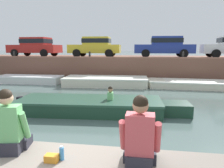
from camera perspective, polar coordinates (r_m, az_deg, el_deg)
The scene contains 17 objects.
ground_plane at distance 9.55m, azimuth 2.02°, elevation -5.03°, with size 400.00×400.00×0.00m, color #4C605B.
far_quay_wall at distance 18.28m, azimuth 5.37°, elevation 4.52°, with size 60.00×6.00×1.70m, color brown.
far_wall_coping at distance 15.36m, azimuth 4.77°, elevation 6.94°, with size 60.00×0.24×0.08m, color #925F4C.
boat_moored_west_white at distance 16.20m, azimuth -21.40°, elevation 1.16°, with size 5.34×1.50×0.50m.
boat_moored_central_cream at distance 13.84m, azimuth -0.55°, elevation 0.64°, with size 6.30×2.35×0.56m.
boat_moored_east_cream at distance 14.13m, azimuth 21.26°, elevation -0.08°, with size 6.16×2.17×0.43m.
motorboat_passing at distance 8.18m, azimuth -4.12°, elevation -5.66°, with size 6.47×2.15×0.99m.
car_leftmost_red at distance 19.23m, azimuth -19.38°, elevation 9.33°, with size 4.15×2.10×1.54m.
car_left_inner_yellow at distance 17.45m, azimuth -4.29°, elevation 9.88°, with size 4.04×2.09×1.54m.
car_centre_blue at distance 17.06m, azimuth 13.60°, elevation 9.66°, with size 4.35×1.91×1.54m.
mooring_bollard_west at distance 18.37m, azimuth -24.21°, elevation 7.17°, with size 0.15×0.15×0.45m.
mooring_bollard_mid at distance 15.96m, azimuth -5.87°, elevation 7.73°, with size 0.15×0.15×0.45m.
mooring_bollard_east at distance 15.64m, azimuth 18.08°, elevation 7.29°, with size 0.15×0.15×0.45m.
person_seated_left at distance 3.60m, azimuth -25.18°, elevation -10.33°, with size 0.58×0.59×0.96m.
person_seated_right at distance 2.92m, azimuth 7.31°, elevation -14.10°, with size 0.54×0.53×0.96m.
bottle_drink at distance 3.23m, azimuth -13.00°, elevation -17.26°, with size 0.06×0.06×0.20m.
snack_bag at distance 3.24m, azimuth -15.47°, elevation -18.17°, with size 0.18×0.12×0.10m, color orange.
Camera 1 is at (1.08, -3.19, 2.37)m, focal length 35.00 mm.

